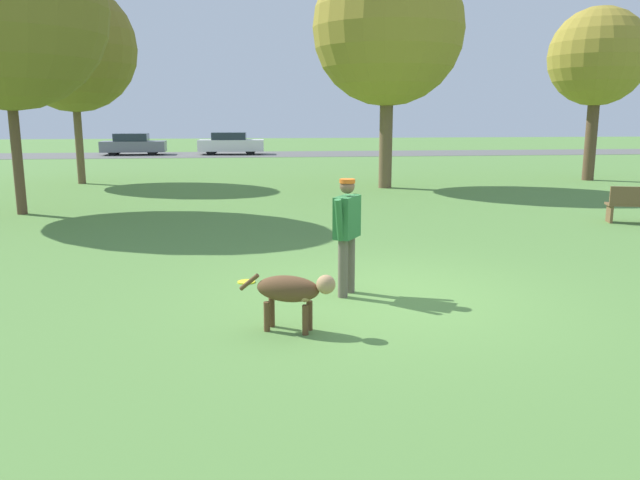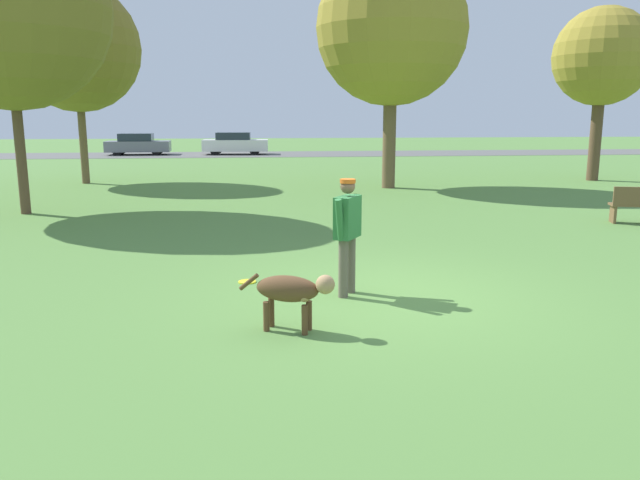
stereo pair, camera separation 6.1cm
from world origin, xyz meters
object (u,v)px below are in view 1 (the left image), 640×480
(person, at_px, (347,227))
(parked_car_white, at_px, (231,144))
(tree_far_left, at_px, (72,48))
(tree_near_left, at_px, (3,7))
(tree_mid_center, at_px, (388,29))
(frisbee, at_px, (246,282))
(parked_car_grey, at_px, (133,144))
(tree_far_right, at_px, (598,58))
(dog, at_px, (293,291))

(person, bearing_deg, parked_car_white, 35.55)
(tree_far_left, bearing_deg, tree_near_left, -87.60)
(person, distance_m, tree_mid_center, 13.58)
(person, bearing_deg, tree_mid_center, 16.61)
(frisbee, relative_size, parked_car_grey, 0.07)
(tree_near_left, bearing_deg, tree_mid_center, 24.01)
(frisbee, relative_size, tree_far_left, 0.04)
(frisbee, distance_m, parked_car_white, 30.73)
(person, relative_size, parked_car_white, 0.39)
(person, relative_size, tree_near_left, 0.22)
(frisbee, xyz_separation_m, tree_far_right, (12.87, 13.21, 4.44))
(tree_mid_center, bearing_deg, parked_car_grey, 120.58)
(tree_far_left, xyz_separation_m, tree_near_left, (0.30, -7.14, 0.19))
(frisbee, bearing_deg, dog, -76.66)
(parked_car_grey, xyz_separation_m, parked_car_white, (5.96, -0.29, 0.03))
(dog, relative_size, tree_far_right, 0.17)
(tree_mid_center, bearing_deg, tree_near_left, -155.99)
(tree_near_left, xyz_separation_m, parked_car_white, (4.71, 23.56, -4.18))
(person, relative_size, tree_mid_center, 0.21)
(person, bearing_deg, parked_car_grey, 45.96)
(frisbee, relative_size, tree_near_left, 0.04)
(frisbee, xyz_separation_m, parked_car_grey, (-6.70, 31.00, 0.64))
(tree_far_left, relative_size, tree_mid_center, 0.91)
(tree_mid_center, bearing_deg, frisbee, -112.01)
(dog, relative_size, parked_car_grey, 0.28)
(tree_far_right, relative_size, tree_mid_center, 0.83)
(tree_near_left, height_order, parked_car_grey, tree_near_left)
(dog, relative_size, parked_car_white, 0.27)
(tree_mid_center, bearing_deg, tree_far_left, 166.01)
(tree_far_right, relative_size, parked_car_grey, 1.60)
(tree_far_left, distance_m, tree_mid_center, 10.80)
(person, height_order, tree_far_left, tree_far_left)
(frisbee, bearing_deg, tree_far_left, 111.91)
(tree_far_right, height_order, tree_near_left, tree_near_left)
(person, distance_m, tree_near_left, 11.16)
(person, xyz_separation_m, tree_mid_center, (3.37, 12.47, 4.17))
(tree_near_left, distance_m, parked_car_white, 24.39)
(dog, xyz_separation_m, tree_near_left, (-5.96, 9.31, 4.39))
(tree_far_right, xyz_separation_m, parked_car_white, (-13.61, 17.50, -3.77))
(person, height_order, tree_far_right, tree_far_right)
(person, bearing_deg, tree_far_left, 56.95)
(parked_car_white, bearing_deg, person, -83.56)
(parked_car_grey, bearing_deg, tree_near_left, -89.01)
(dog, height_order, tree_far_right, tree_far_right)
(tree_far_left, height_order, tree_far_right, tree_far_left)
(person, relative_size, tree_far_left, 0.23)
(tree_far_left, bearing_deg, parked_car_white, 73.06)
(dog, xyz_separation_m, parked_car_grey, (-7.21, 33.16, 0.17))
(person, height_order, tree_mid_center, tree_mid_center)
(dog, distance_m, frisbee, 2.27)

